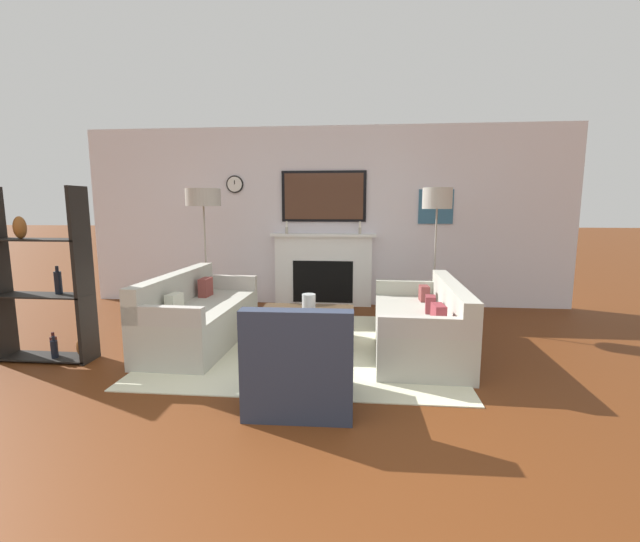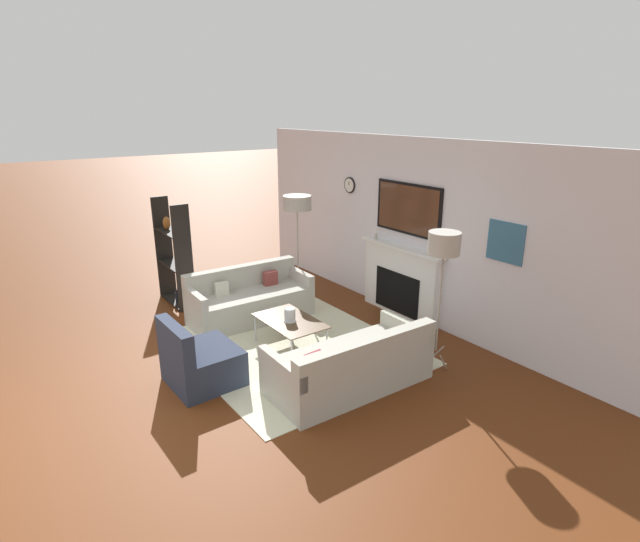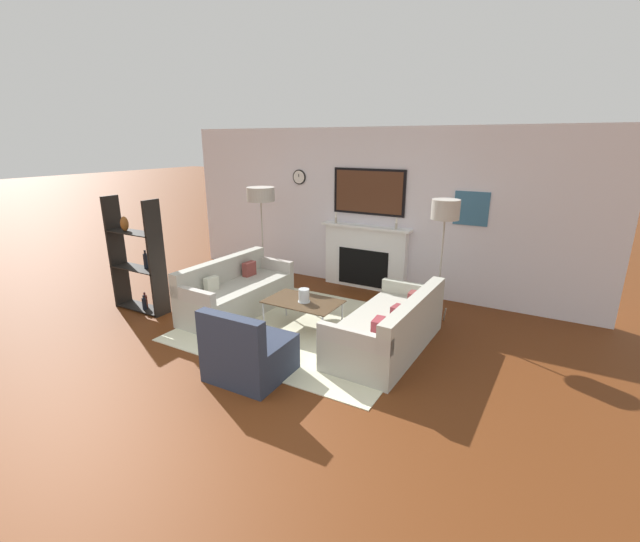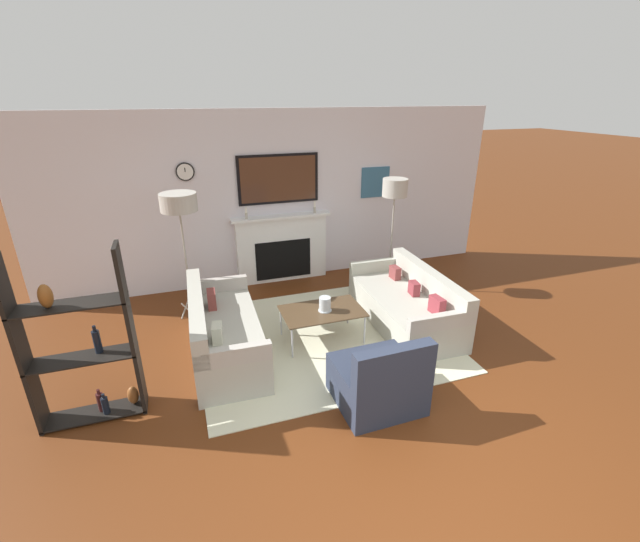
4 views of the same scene
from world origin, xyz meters
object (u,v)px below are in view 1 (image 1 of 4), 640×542
couch_right (421,326)px  hurricane_candle (309,303)px  floor_lamp_left (203,199)px  shelf_unit (43,283)px  couch_left (199,318)px  floor_lamp_right (437,201)px  armchair (301,371)px  coffee_table (306,313)px

couch_right → hurricane_candle: couch_right is taller
floor_lamp_left → shelf_unit: 2.17m
couch_right → floor_lamp_left: bearing=158.3°
couch_left → shelf_unit: bearing=-153.2°
floor_lamp_left → floor_lamp_right: bearing=-0.0°
couch_left → hurricane_candle: couch_left is taller
armchair → floor_lamp_left: (-1.65, 2.47, 1.34)m
couch_right → hurricane_candle: size_ratio=10.51×
hurricane_candle → floor_lamp_right: bearing=37.8°
couch_left → couch_right: size_ratio=0.98×
floor_lamp_right → hurricane_candle: bearing=-142.2°
armchair → shelf_unit: shelf_unit is taller
couch_right → shelf_unit: 3.83m
couch_right → floor_lamp_right: (0.30, 1.09, 1.32)m
armchair → shelf_unit: (-2.65, 0.72, 0.51)m
coffee_table → shelf_unit: (-2.51, -0.60, 0.39)m
couch_left → hurricane_candle: (1.25, -0.07, 0.21)m
armchair → hurricane_candle: bearing=94.4°
couch_right → hurricane_candle: bearing=-176.9°
hurricane_candle → floor_lamp_left: 2.23m
couch_right → coffee_table: bearing=-177.8°
floor_lamp_left → coffee_table: bearing=-36.9°
couch_left → floor_lamp_right: 3.22m
couch_right → coffee_table: 1.23m
coffee_table → floor_lamp_right: 2.25m
couch_right → shelf_unit: (-3.74, -0.65, 0.51)m
coffee_table → floor_lamp_right: (1.52, 1.14, 1.20)m
floor_lamp_left → floor_lamp_right: size_ratio=1.00×
couch_right → armchair: size_ratio=2.33×
armchair → hurricane_candle: (-0.10, 1.31, 0.22)m
couch_right → shelf_unit: bearing=-170.1°
floor_lamp_left → shelf_unit: (-1.00, -1.74, -0.83)m
couch_left → floor_lamp_left: size_ratio=1.06×
armchair → floor_lamp_left: bearing=123.8°
coffee_table → hurricane_candle: size_ratio=5.55×
couch_left → shelf_unit: (-1.30, -0.65, 0.49)m
armchair → floor_lamp_right: (1.39, 2.47, 1.31)m
hurricane_candle → floor_lamp_right: (1.49, 1.16, 1.09)m
floor_lamp_left → floor_lamp_right: same height
couch_left → armchair: armchair is taller
coffee_table → hurricane_candle: hurricane_candle is taller
coffee_table → floor_lamp_left: bearing=143.1°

